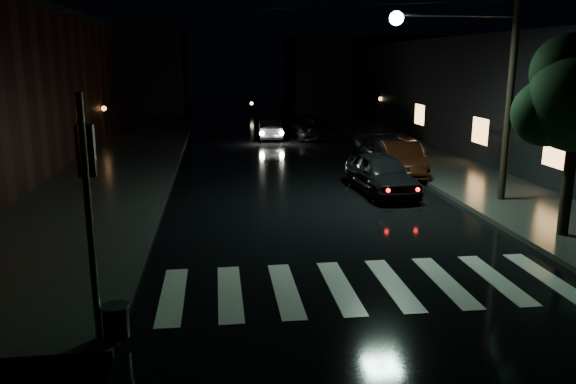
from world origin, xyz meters
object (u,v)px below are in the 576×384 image
object	(u,v)px
parked_car_b	(401,159)
oncoming_car	(270,129)
parked_car_a	(381,174)
parked_car_c	(387,152)
parked_car_d	(312,127)

from	to	relation	value
parked_car_b	oncoming_car	xyz separation A→B (m)	(-4.49, 11.85, -0.08)
parked_car_a	parked_car_b	xyz separation A→B (m)	(1.80, 3.16, -0.04)
parked_car_c	parked_car_d	world-z (taller)	parked_car_c
parked_car_a	parked_car_c	world-z (taller)	parked_car_a
parked_car_a	parked_car_b	size ratio (longest dim) A/B	1.02
parked_car_a	oncoming_car	world-z (taller)	parked_car_a
oncoming_car	parked_car_a	bearing A→B (deg)	102.90
parked_car_c	oncoming_car	distance (m)	10.81
parked_car_a	oncoming_car	size ratio (longest dim) A/B	1.14
parked_car_c	parked_car_d	xyz separation A→B (m)	(-1.80, 9.87, -0.01)
oncoming_car	parked_car_c	bearing A→B (deg)	117.28
parked_car_a	parked_car_d	distance (m)	15.05
parked_car_a	parked_car_b	distance (m)	3.64
parked_car_a	parked_car_d	xyz separation A→B (m)	(0.00, 15.05, -0.06)
parked_car_d	oncoming_car	bearing A→B (deg)	179.38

